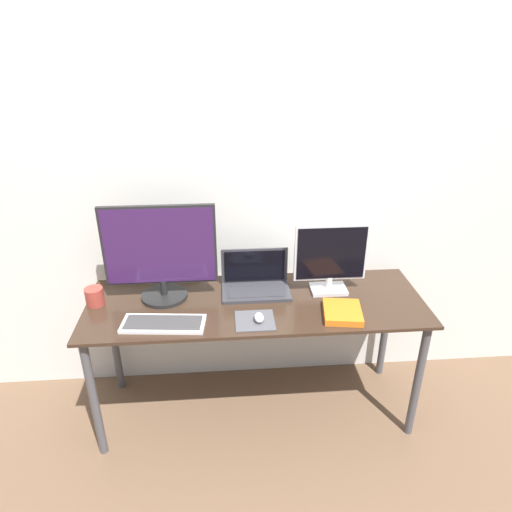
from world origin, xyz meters
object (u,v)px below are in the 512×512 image
object	(u,v)px
monitor_left	(160,253)
laptop	(255,281)
keyboard	(163,324)
mouse	(259,318)
mug	(95,296)
book	(342,312)
monitor_right	(331,258)

from	to	relation	value
monitor_left	laptop	distance (m)	0.54
monitor_left	keyboard	xyz separation A→B (m)	(0.02, -0.27, -0.25)
laptop	keyboard	world-z (taller)	laptop
mouse	mug	xyz separation A→B (m)	(-0.84, 0.23, 0.02)
laptop	monitor_left	bearing A→B (deg)	-175.22
laptop	keyboard	xyz separation A→B (m)	(-0.47, -0.31, -0.05)
book	mug	size ratio (longest dim) A/B	2.53
book	keyboard	bearing A→B (deg)	-178.79
monitor_left	laptop	xyz separation A→B (m)	(0.50, 0.04, -0.21)
mouse	mug	world-z (taller)	mug
monitor_right	mug	distance (m)	1.26
monitor_right	keyboard	world-z (taller)	monitor_right
laptop	mouse	xyz separation A→B (m)	(-0.01, -0.32, -0.03)
monitor_left	book	distance (m)	0.98
monitor_right	keyboard	size ratio (longest dim) A/B	0.94
monitor_right	laptop	bearing A→B (deg)	174.11
monitor_right	book	size ratio (longest dim) A/B	1.63
monitor_left	mug	xyz separation A→B (m)	(-0.35, -0.04, -0.22)
mouse	laptop	bearing A→B (deg)	89.01
monitor_left	keyboard	distance (m)	0.37
monitor_left	book	bearing A→B (deg)	-15.23
laptop	mouse	size ratio (longest dim) A/B	4.89
book	laptop	bearing A→B (deg)	145.21
monitor_right	keyboard	xyz separation A→B (m)	(-0.88, -0.27, -0.19)
mouse	keyboard	bearing A→B (deg)	179.21
keyboard	monitor_left	bearing A→B (deg)	94.43
book	mouse	bearing A→B (deg)	-176.57
laptop	book	xyz separation A→B (m)	(0.42, -0.29, -0.04)
keyboard	mug	xyz separation A→B (m)	(-0.37, 0.22, 0.04)
book	mug	distance (m)	1.28
keyboard	book	xyz separation A→B (m)	(0.89, 0.02, 0.01)
monitor_left	book	xyz separation A→B (m)	(0.91, -0.25, -0.25)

